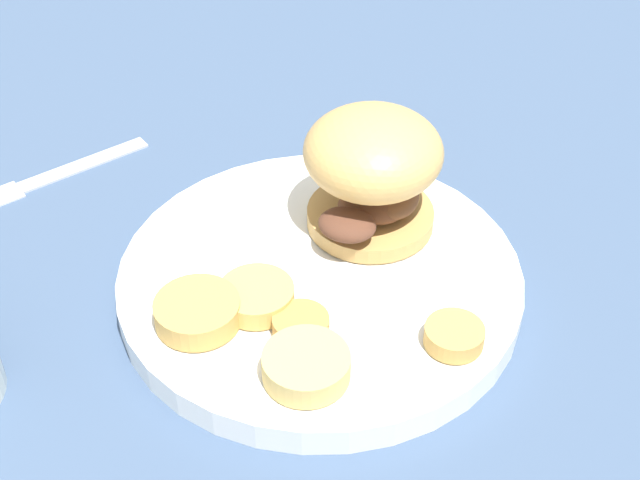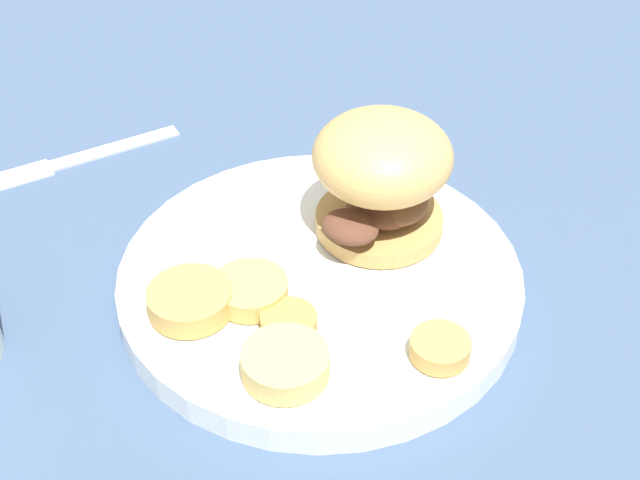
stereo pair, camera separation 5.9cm
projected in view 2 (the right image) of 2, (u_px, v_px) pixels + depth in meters
ground_plane at (320, 292)px, 0.62m from camera, size 4.00×4.00×0.00m
dinner_plate at (320, 279)px, 0.61m from camera, size 0.28×0.28×0.02m
sandwich at (382, 174)px, 0.61m from camera, size 0.11×0.10×0.09m
potato_round_0 at (440, 348)px, 0.54m from camera, size 0.04×0.04×0.01m
potato_round_1 at (289, 322)px, 0.56m from camera, size 0.04×0.04×0.01m
potato_round_2 at (247, 286)px, 0.58m from camera, size 0.05×0.05×0.01m
potato_round_3 at (190, 300)px, 0.57m from camera, size 0.05×0.05×0.02m
potato_round_4 at (285, 364)px, 0.53m from camera, size 0.05×0.05×0.02m
fork at (83, 156)px, 0.74m from camera, size 0.16×0.03×0.00m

